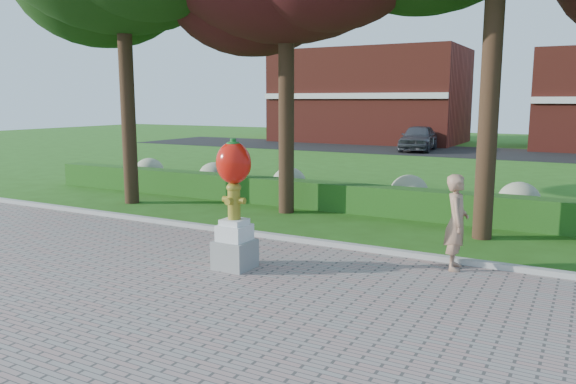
% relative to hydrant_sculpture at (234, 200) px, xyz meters
% --- Properties ---
extents(ground, '(100.00, 100.00, 0.00)m').
position_rel_hydrant_sculpture_xyz_m(ground, '(0.18, -0.66, -1.34)').
color(ground, '#295916').
rests_on(ground, ground).
extents(walkway, '(40.00, 14.00, 0.04)m').
position_rel_hydrant_sculpture_xyz_m(walkway, '(0.18, -4.66, -1.32)').
color(walkway, gray).
rests_on(walkway, ground).
extents(curb, '(40.00, 0.18, 0.15)m').
position_rel_hydrant_sculpture_xyz_m(curb, '(0.18, 2.34, -1.27)').
color(curb, '#ADADA5').
rests_on(curb, ground).
extents(lawn_hedge, '(24.00, 0.70, 0.80)m').
position_rel_hydrant_sculpture_xyz_m(lawn_hedge, '(0.18, 6.34, -0.94)').
color(lawn_hedge, '#1B4E16').
rests_on(lawn_hedge, ground).
extents(hydrangea_row, '(20.10, 1.10, 0.99)m').
position_rel_hydrant_sculpture_xyz_m(hydrangea_row, '(0.75, 7.34, -0.79)').
color(hydrangea_row, '#A0A880').
rests_on(hydrangea_row, ground).
extents(street, '(50.00, 8.00, 0.02)m').
position_rel_hydrant_sculpture_xyz_m(street, '(0.18, 27.34, -1.33)').
color(street, black).
rests_on(street, ground).
extents(building_left, '(14.00, 8.00, 7.00)m').
position_rel_hydrant_sculpture_xyz_m(building_left, '(-9.82, 33.34, 2.16)').
color(building_left, maroon).
rests_on(building_left, ground).
extents(hydrant_sculpture, '(0.72, 0.68, 2.46)m').
position_rel_hydrant_sculpture_xyz_m(hydrant_sculpture, '(0.00, 0.00, 0.00)').
color(hydrant_sculpture, gray).
rests_on(hydrant_sculpture, walkway).
extents(woman, '(0.55, 0.73, 1.80)m').
position_rel_hydrant_sculpture_xyz_m(woman, '(3.68, 1.94, -0.40)').
color(woman, '#A4795E').
rests_on(woman, walkway).
extents(parked_car, '(2.43, 4.99, 1.64)m').
position_rel_hydrant_sculpture_xyz_m(parked_car, '(-4.03, 26.78, -0.50)').
color(parked_car, '#404248').
rests_on(parked_car, street).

